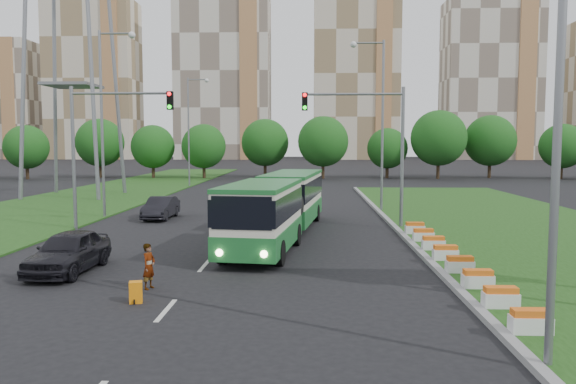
{
  "coord_description": "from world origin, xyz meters",
  "views": [
    {
      "loc": [
        1.17,
        -21.86,
        4.87
      ],
      "look_at": [
        0.18,
        4.1,
        2.6
      ],
      "focal_mm": 35.0,
      "sensor_mm": 36.0,
      "label": 1
    }
  ],
  "objects_px": {
    "traffic_mast_median": "(374,135)",
    "pedestrian": "(149,266)",
    "car_left_near": "(68,251)",
    "traffic_mast_left": "(101,134)",
    "car_left_far": "(161,208)",
    "shopping_trolley": "(136,292)",
    "articulated_bus": "(279,205)"
  },
  "relations": [
    {
      "from": "traffic_mast_median",
      "to": "pedestrian",
      "type": "xyz_separation_m",
      "value": [
        -8.96,
        -13.62,
        -4.58
      ]
    },
    {
      "from": "traffic_mast_median",
      "to": "car_left_near",
      "type": "bearing_deg",
      "value": -138.3
    },
    {
      "from": "traffic_mast_median",
      "to": "traffic_mast_left",
      "type": "height_order",
      "value": "same"
    },
    {
      "from": "car_left_far",
      "to": "pedestrian",
      "type": "distance_m",
      "value": 17.86
    },
    {
      "from": "car_left_near",
      "to": "shopping_trolley",
      "type": "distance_m",
      "value": 5.5
    },
    {
      "from": "traffic_mast_left",
      "to": "shopping_trolley",
      "type": "height_order",
      "value": "traffic_mast_left"
    },
    {
      "from": "traffic_mast_left",
      "to": "car_left_near",
      "type": "relative_size",
      "value": 1.72
    },
    {
      "from": "car_left_near",
      "to": "articulated_bus",
      "type": "bearing_deg",
      "value": 49.28
    },
    {
      "from": "traffic_mast_median",
      "to": "articulated_bus",
      "type": "height_order",
      "value": "traffic_mast_median"
    },
    {
      "from": "traffic_mast_median",
      "to": "car_left_near",
      "type": "distance_m",
      "value": 17.6
    },
    {
      "from": "traffic_mast_left",
      "to": "shopping_trolley",
      "type": "relative_size",
      "value": 12.14
    },
    {
      "from": "car_left_far",
      "to": "shopping_trolley",
      "type": "height_order",
      "value": "car_left_far"
    },
    {
      "from": "articulated_bus",
      "to": "car_left_far",
      "type": "xyz_separation_m",
      "value": [
        -7.99,
        6.78,
        -0.97
      ]
    },
    {
      "from": "traffic_mast_left",
      "to": "pedestrian",
      "type": "xyz_separation_m",
      "value": [
        6.2,
        -12.62,
        -4.58
      ]
    },
    {
      "from": "pedestrian",
      "to": "shopping_trolley",
      "type": "height_order",
      "value": "pedestrian"
    },
    {
      "from": "traffic_mast_left",
      "to": "pedestrian",
      "type": "distance_m",
      "value": 14.79
    },
    {
      "from": "traffic_mast_median",
      "to": "shopping_trolley",
      "type": "relative_size",
      "value": 12.14
    },
    {
      "from": "traffic_mast_left",
      "to": "articulated_bus",
      "type": "distance_m",
      "value": 10.82
    },
    {
      "from": "traffic_mast_median",
      "to": "car_left_near",
      "type": "xyz_separation_m",
      "value": [
        -12.69,
        -11.31,
        -4.56
      ]
    },
    {
      "from": "traffic_mast_median",
      "to": "pedestrian",
      "type": "relative_size",
      "value": 5.21
    },
    {
      "from": "traffic_mast_left",
      "to": "car_left_far",
      "type": "bearing_deg",
      "value": 67.36
    },
    {
      "from": "traffic_mast_left",
      "to": "articulated_bus",
      "type": "relative_size",
      "value": 0.48
    },
    {
      "from": "car_left_near",
      "to": "car_left_far",
      "type": "xyz_separation_m",
      "value": [
        -0.49,
        15.04,
        -0.08
      ]
    },
    {
      "from": "traffic_mast_left",
      "to": "shopping_trolley",
      "type": "xyz_separation_m",
      "value": [
        6.26,
        -14.26,
        -5.02
      ]
    },
    {
      "from": "pedestrian",
      "to": "shopping_trolley",
      "type": "xyz_separation_m",
      "value": [
        0.06,
        -1.64,
        -0.44
      ]
    },
    {
      "from": "car_left_far",
      "to": "shopping_trolley",
      "type": "distance_m",
      "value": 19.47
    },
    {
      "from": "traffic_mast_median",
      "to": "shopping_trolley",
      "type": "distance_m",
      "value": 18.36
    },
    {
      "from": "articulated_bus",
      "to": "pedestrian",
      "type": "relative_size",
      "value": 10.84
    },
    {
      "from": "shopping_trolley",
      "to": "traffic_mast_left",
      "type": "bearing_deg",
      "value": 99.59
    },
    {
      "from": "shopping_trolley",
      "to": "articulated_bus",
      "type": "bearing_deg",
      "value": 59.01
    },
    {
      "from": "articulated_bus",
      "to": "shopping_trolley",
      "type": "bearing_deg",
      "value": -99.79
    },
    {
      "from": "pedestrian",
      "to": "car_left_near",
      "type": "bearing_deg",
      "value": 76.21
    }
  ]
}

